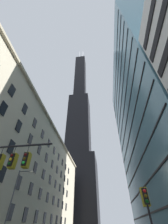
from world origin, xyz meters
The scene contains 5 objects.
station_building centered at (-18.83, 30.39, 13.84)m, with size 16.33×72.79×27.72m.
dark_skyscraper centered at (-13.95, 91.47, 58.05)m, with size 25.45×25.45×196.12m.
glass_office_midrise centered at (20.28, 24.68, 25.35)m, with size 18.67×40.40×50.69m.
traffic_light_near_right centered at (6.40, 3.92, 3.27)m, with size 0.40×0.63×3.89m.
street_lamppost centered at (-8.42, 13.77, 5.22)m, with size 2.31×0.32×8.64m.
Camera 1 is at (4.00, -6.83, 1.91)m, focal length 22.70 mm.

